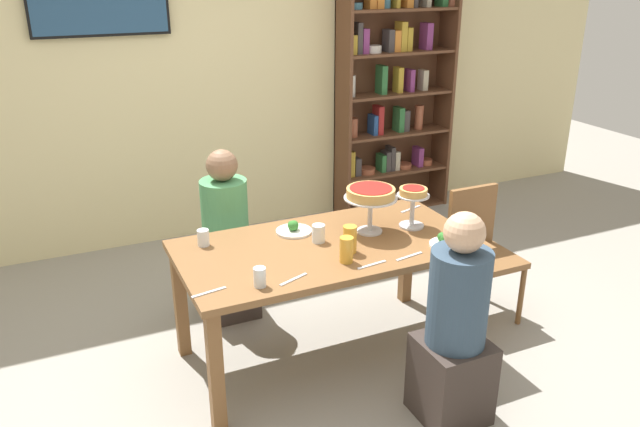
# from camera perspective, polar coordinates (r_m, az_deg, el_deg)

# --- Properties ---
(ground_plane) EXTENTS (12.00, 12.00, 0.00)m
(ground_plane) POSITION_cam_1_polar(r_m,az_deg,el_deg) (3.94, 0.62, -12.60)
(ground_plane) COLOR gray
(rear_partition) EXTENTS (8.00, 0.12, 2.80)m
(rear_partition) POSITION_cam_1_polar(r_m,az_deg,el_deg) (5.39, -9.58, 12.69)
(rear_partition) COLOR beige
(rear_partition) RESTS_ON ground_plane
(dining_table) EXTENTS (1.69, 0.88, 0.74)m
(dining_table) POSITION_cam_1_polar(r_m,az_deg,el_deg) (3.61, 0.66, -4.07)
(dining_table) COLOR brown
(dining_table) RESTS_ON ground_plane
(bookshelf) EXTENTS (1.18, 0.30, 2.21)m
(bookshelf) POSITION_cam_1_polar(r_m,az_deg,el_deg) (5.88, 6.57, 11.19)
(bookshelf) COLOR brown
(bookshelf) RESTS_ON ground_plane
(diner_near_right) EXTENTS (0.34, 0.34, 1.15)m
(diner_near_right) POSITION_cam_1_polar(r_m,az_deg,el_deg) (3.28, 12.12, -10.67)
(diner_near_right) COLOR #382D28
(diner_near_right) RESTS_ON ground_plane
(diner_far_left) EXTENTS (0.34, 0.34, 1.15)m
(diner_far_left) POSITION_cam_1_polar(r_m,az_deg,el_deg) (4.18, -8.44, -2.99)
(diner_far_left) COLOR #382D28
(diner_far_left) RESTS_ON ground_plane
(chair_head_east) EXTENTS (0.40, 0.40, 0.87)m
(chair_head_east) POSITION_cam_1_polar(r_m,az_deg,el_deg) (4.27, 14.25, -2.98)
(chair_head_east) COLOR brown
(chair_head_east) RESTS_ON ground_plane
(deep_dish_pizza_stand) EXTENTS (0.31, 0.31, 0.28)m
(deep_dish_pizza_stand) POSITION_cam_1_polar(r_m,az_deg,el_deg) (3.66, 4.61, 1.62)
(deep_dish_pizza_stand) COLOR silver
(deep_dish_pizza_stand) RESTS_ON dining_table
(personal_pizza_stand) EXTENTS (0.20, 0.20, 0.25)m
(personal_pizza_stand) POSITION_cam_1_polar(r_m,az_deg,el_deg) (3.78, 8.41, 1.37)
(personal_pizza_stand) COLOR silver
(personal_pizza_stand) RESTS_ON dining_table
(salad_plate_near_diner) EXTENTS (0.21, 0.21, 0.07)m
(salad_plate_near_diner) POSITION_cam_1_polar(r_m,az_deg,el_deg) (3.72, -2.41, -1.34)
(salad_plate_near_diner) COLOR white
(salad_plate_near_diner) RESTS_ON dining_table
(salad_plate_far_diner) EXTENTS (0.22, 0.22, 0.07)m
(salad_plate_far_diner) POSITION_cam_1_polar(r_m,az_deg,el_deg) (3.62, 11.40, -2.55)
(salad_plate_far_diner) COLOR white
(salad_plate_far_diner) RESTS_ON dining_table
(beer_glass_amber_tall) EXTENTS (0.08, 0.08, 0.15)m
(beer_glass_amber_tall) POSITION_cam_1_polar(r_m,az_deg,el_deg) (3.45, 2.72, -2.34)
(beer_glass_amber_tall) COLOR gold
(beer_glass_amber_tall) RESTS_ON dining_table
(beer_glass_amber_short) EXTENTS (0.07, 0.07, 0.14)m
(beer_glass_amber_short) POSITION_cam_1_polar(r_m,az_deg,el_deg) (3.34, 2.41, -3.29)
(beer_glass_amber_short) COLOR gold
(beer_glass_amber_short) RESTS_ON dining_table
(water_glass_clear_near) EXTENTS (0.06, 0.06, 0.10)m
(water_glass_clear_near) POSITION_cam_1_polar(r_m,az_deg,el_deg) (3.12, -5.47, -5.75)
(water_glass_clear_near) COLOR white
(water_glass_clear_near) RESTS_ON dining_table
(water_glass_clear_far) EXTENTS (0.07, 0.07, 0.09)m
(water_glass_clear_far) POSITION_cam_1_polar(r_m,az_deg,el_deg) (3.60, -10.52, -2.17)
(water_glass_clear_far) COLOR white
(water_glass_clear_far) RESTS_ON dining_table
(water_glass_clear_spare) EXTENTS (0.08, 0.08, 0.10)m
(water_glass_clear_spare) POSITION_cam_1_polar(r_m,az_deg,el_deg) (3.58, -0.13, -1.81)
(water_glass_clear_spare) COLOR white
(water_glass_clear_spare) RESTS_ON dining_table
(cutlery_fork_near) EXTENTS (0.17, 0.08, 0.00)m
(cutlery_fork_near) POSITION_cam_1_polar(r_m,az_deg,el_deg) (3.19, -2.42, -5.98)
(cutlery_fork_near) COLOR silver
(cutlery_fork_near) RESTS_ON dining_table
(cutlery_knife_near) EXTENTS (0.18, 0.05, 0.00)m
(cutlery_knife_near) POSITION_cam_1_polar(r_m,az_deg,el_deg) (3.46, 8.08, -3.86)
(cutlery_knife_near) COLOR silver
(cutlery_knife_near) RESTS_ON dining_table
(cutlery_fork_far) EXTENTS (0.18, 0.05, 0.00)m
(cutlery_fork_far) POSITION_cam_1_polar(r_m,az_deg,el_deg) (3.11, -10.02, -7.03)
(cutlery_fork_far) COLOR silver
(cutlery_fork_far) RESTS_ON dining_table
(cutlery_knife_far) EXTENTS (0.18, 0.07, 0.00)m
(cutlery_knife_far) POSITION_cam_1_polar(r_m,az_deg,el_deg) (4.11, 8.21, 0.41)
(cutlery_knife_far) COLOR silver
(cutlery_knife_far) RESTS_ON dining_table
(cutlery_spare_fork) EXTENTS (0.18, 0.04, 0.00)m
(cutlery_spare_fork) POSITION_cam_1_polar(r_m,az_deg,el_deg) (3.34, 4.71, -4.65)
(cutlery_spare_fork) COLOR silver
(cutlery_spare_fork) RESTS_ON dining_table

